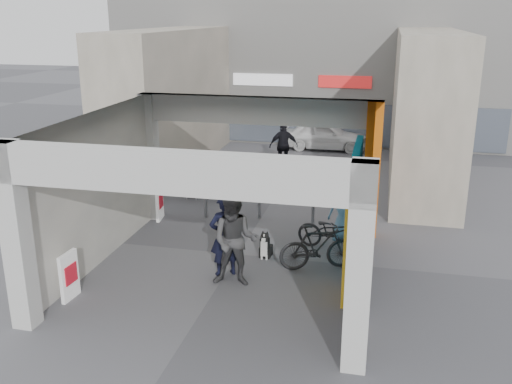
% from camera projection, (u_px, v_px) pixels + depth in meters
% --- Properties ---
extents(ground, '(90.00, 90.00, 0.00)m').
position_uv_depth(ground, '(238.00, 254.00, 13.71)').
color(ground, '#56555B').
rests_on(ground, ground).
extents(arcade_canopy, '(6.40, 6.45, 6.40)m').
position_uv_depth(arcade_canopy, '(252.00, 172.00, 12.14)').
color(arcade_canopy, '#BAB9B5').
rests_on(arcade_canopy, ground).
extents(far_building, '(18.00, 4.08, 8.00)m').
position_uv_depth(far_building, '(316.00, 49.00, 25.51)').
color(far_building, silver).
rests_on(far_building, ground).
extents(plaza_bldg_left, '(2.00, 9.00, 5.00)m').
position_uv_depth(plaza_bldg_left, '(170.00, 100.00, 20.88)').
color(plaza_bldg_left, '#BAAD9A').
rests_on(plaza_bldg_left, ground).
extents(plaza_bldg_right, '(2.00, 9.00, 5.00)m').
position_uv_depth(plaza_bldg_right, '(425.00, 109.00, 18.97)').
color(plaza_bldg_right, '#BAAD9A').
rests_on(plaza_bldg_right, ground).
extents(bollard_left, '(0.09, 0.09, 0.99)m').
position_uv_depth(bollard_left, '(205.00, 201.00, 16.05)').
color(bollard_left, gray).
rests_on(bollard_left, ground).
extents(bollard_center, '(0.09, 0.09, 0.99)m').
position_uv_depth(bollard_center, '(259.00, 201.00, 15.99)').
color(bollard_center, gray).
rests_on(bollard_center, ground).
extents(bollard_right, '(0.09, 0.09, 0.95)m').
position_uv_depth(bollard_right, '(313.00, 207.00, 15.62)').
color(bollard_right, gray).
rests_on(bollard_right, ground).
extents(advert_board_near, '(0.14, 0.55, 1.00)m').
position_uv_depth(advert_board_near, '(69.00, 276.00, 11.45)').
color(advert_board_near, silver).
rests_on(advert_board_near, ground).
extents(advert_board_far, '(0.16, 0.56, 1.00)m').
position_uv_depth(advert_board_far, '(160.00, 202.00, 15.88)').
color(advert_board_far, silver).
rests_on(advert_board_far, ground).
extents(cafe_set, '(1.50, 1.21, 0.91)m').
position_uv_depth(cafe_set, '(212.00, 185.00, 18.09)').
color(cafe_set, '#ACACB2').
rests_on(cafe_set, ground).
extents(produce_stand, '(1.31, 0.71, 0.87)m').
position_uv_depth(produce_stand, '(221.00, 169.00, 19.87)').
color(produce_stand, black).
rests_on(produce_stand, ground).
extents(crate_stack, '(0.52, 0.45, 0.56)m').
position_uv_depth(crate_stack, '(294.00, 169.00, 20.14)').
color(crate_stack, '#18561C').
rests_on(crate_stack, ground).
extents(border_collie, '(0.25, 0.50, 0.69)m').
position_uv_depth(border_collie, '(265.00, 247.00, 13.45)').
color(border_collie, black).
rests_on(border_collie, ground).
extents(man_with_dog, '(0.80, 0.75, 1.84)m').
position_uv_depth(man_with_dog, '(224.00, 236.00, 12.39)').
color(man_with_dog, black).
rests_on(man_with_dog, ground).
extents(man_back_turned, '(1.04, 0.84, 2.01)m').
position_uv_depth(man_back_turned, '(235.00, 241.00, 11.91)').
color(man_back_turned, '#3A3A3C').
rests_on(man_back_turned, ground).
extents(man_elderly, '(0.92, 0.77, 1.61)m').
position_uv_depth(man_elderly, '(344.00, 210.00, 14.36)').
color(man_elderly, '#5788AA').
rests_on(man_elderly, ground).
extents(man_crates, '(1.14, 0.75, 1.80)m').
position_uv_depth(man_crates, '(284.00, 146.00, 20.81)').
color(man_crates, black).
rests_on(man_crates, ground).
extents(bicycle_front, '(1.88, 0.96, 0.94)m').
position_uv_depth(bicycle_front, '(333.00, 232.00, 13.84)').
color(bicycle_front, black).
rests_on(bicycle_front, ground).
extents(bicycle_rear, '(1.84, 1.12, 1.07)m').
position_uv_depth(bicycle_rear, '(318.00, 247.00, 12.79)').
color(bicycle_rear, black).
rests_on(bicycle_rear, ground).
extents(white_van, '(3.59, 1.45, 1.22)m').
position_uv_depth(white_van, '(324.00, 135.00, 24.05)').
color(white_van, white).
rests_on(white_van, ground).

